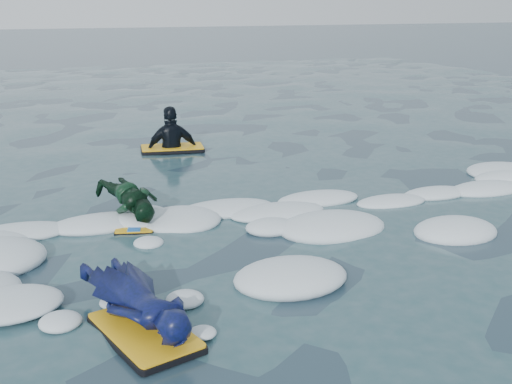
% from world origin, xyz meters
% --- Properties ---
extents(ground, '(120.00, 120.00, 0.00)m').
position_xyz_m(ground, '(0.00, 0.00, 0.00)').
color(ground, '#162A36').
rests_on(ground, ground).
extents(foam_band, '(12.00, 3.10, 0.30)m').
position_xyz_m(foam_band, '(0.00, 1.03, 0.00)').
color(foam_band, white).
rests_on(foam_band, ground).
extents(prone_woman_unit, '(0.96, 1.66, 0.40)m').
position_xyz_m(prone_woman_unit, '(-0.66, -0.87, 0.21)').
color(prone_woman_unit, black).
rests_on(prone_woman_unit, ground).
extents(prone_child_unit, '(0.76, 1.29, 0.47)m').
position_xyz_m(prone_child_unit, '(-0.26, 1.77, 0.24)').
color(prone_child_unit, black).
rests_on(prone_child_unit, ground).
extents(waiting_rider_unit, '(1.17, 0.75, 1.65)m').
position_xyz_m(waiting_rider_unit, '(1.04, 5.32, -0.02)').
color(waiting_rider_unit, black).
rests_on(waiting_rider_unit, ground).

